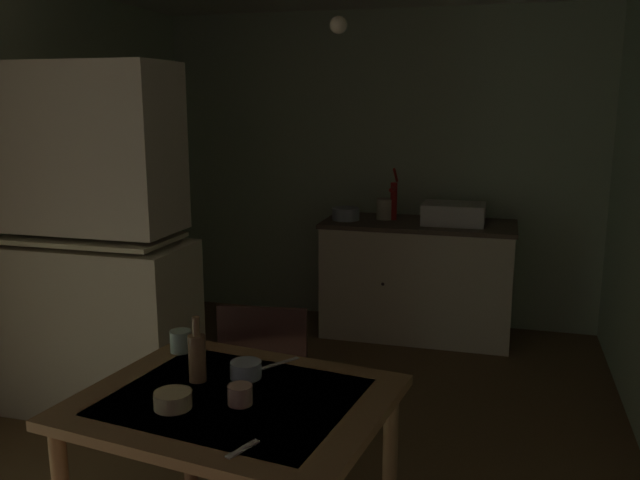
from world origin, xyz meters
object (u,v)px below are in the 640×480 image
Objects in this scene: hand_pump at (394,198)px; mixing_bowl_counter at (346,214)px; dining_table at (235,424)px; hutch_cabinet at (95,254)px; glass_bottle at (197,356)px; teacup_mint at (181,341)px; chair_far_side at (269,388)px; sink_basin at (454,213)px; serving_bowl_wide at (246,370)px.

hand_pump is 0.38m from mixing_bowl_counter.
hutch_cabinet is at bearing 138.40° from dining_table.
mixing_bowl_counter is at bearing 92.41° from glass_bottle.
teacup_mint is 0.31m from glass_bottle.
dining_table is 1.24× the size of chair_far_side.
hand_pump is 0.35× the size of dining_table.
dining_table is (-0.05, -2.94, -0.38)m from hand_pump.
sink_basin is at bearing 80.17° from dining_table.
sink_basin is at bearing 71.33° from teacup_mint.
hand_pump is (-0.45, 0.05, 0.09)m from sink_basin.
sink_basin is 2.89m from glass_bottle.
teacup_mint is (-0.08, -2.52, -0.11)m from mixing_bowl_counter.
dining_table is 0.21m from serving_bowl_wide.
sink_basin is at bearing 76.46° from glass_bottle.
chair_far_side is at bearing 99.91° from dining_table.
hand_pump is at bearing 85.44° from glass_bottle.
hutch_cabinet is 4.41× the size of sink_basin.
glass_bottle is (1.14, -1.08, -0.06)m from hutch_cabinet.
dining_table is at bearing -41.60° from hutch_cabinet.
serving_bowl_wide reaches higher than dining_table.
serving_bowl_wide is (-0.52, -2.74, -0.16)m from sink_basin.
hutch_cabinet is 2.51m from sink_basin.
sink_basin is at bearing 3.61° from mixing_bowl_counter.
serving_bowl_wide is 0.38m from teacup_mint.
hand_pump is 2.79m from serving_bowl_wide.
mixing_bowl_counter is at bearing 88.29° from teacup_mint.
chair_far_side is 0.58m from serving_bowl_wide.
teacup_mint is (0.95, -0.84, -0.11)m from hutch_cabinet.
sink_basin is 1.13× the size of hand_pump.
serving_bowl_wide is (0.09, -0.49, 0.30)m from chair_far_side.
hutch_cabinet reaches higher than dining_table.
hutch_cabinet reaches higher than chair_far_side.
chair_far_side is at bearing -23.27° from hutch_cabinet.
chair_far_side is 3.76× the size of glass_bottle.
sink_basin reaches higher than serving_bowl_wide.
hand_pump is at bearing 85.84° from chair_far_side.
chair_far_side reaches higher than teacup_mint.
hand_pump is 1.63× the size of glass_bottle.
hutch_cabinet is 4.98× the size of hand_pump.
mixing_bowl_counter is 2.70m from serving_bowl_wide.
mixing_bowl_counter is at bearing 94.62° from chair_far_side.
chair_far_side is at bearing -85.38° from mixing_bowl_counter.
teacup_mint is (-0.37, 0.33, 0.15)m from dining_table.
dining_table is 0.68m from chair_far_side.
hutch_cabinet is 9.45× the size of mixing_bowl_counter.
sink_basin reaches higher than mixing_bowl_counter.
mixing_bowl_counter is 0.86× the size of glass_bottle.
hutch_cabinet is 2.24m from hand_pump.
serving_bowl_wide is at bearing -37.91° from hutch_cabinet.
glass_bottle is at bearing -94.56° from hand_pump.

